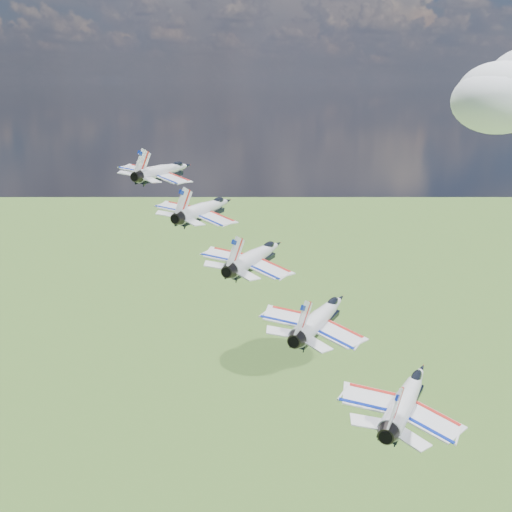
% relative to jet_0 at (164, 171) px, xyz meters
% --- Properties ---
extents(cloud_far, '(68.70, 53.98, 26.99)m').
position_rel_jet_0_xyz_m(cloud_far, '(76.27, 212.02, 9.68)').
color(cloud_far, white).
extents(jet_0, '(13.90, 17.13, 6.21)m').
position_rel_jet_0_xyz_m(jet_0, '(0.00, 0.00, 0.00)').
color(jet_0, silver).
extents(jet_1, '(13.90, 17.13, 6.21)m').
position_rel_jet_0_xyz_m(jet_1, '(8.80, -8.74, -3.58)').
color(jet_1, white).
extents(jet_2, '(13.90, 17.13, 6.21)m').
position_rel_jet_0_xyz_m(jet_2, '(17.60, -17.48, -7.16)').
color(jet_2, white).
extents(jet_3, '(13.90, 17.13, 6.21)m').
position_rel_jet_0_xyz_m(jet_3, '(26.40, -26.21, -10.74)').
color(jet_3, white).
extents(jet_4, '(13.90, 17.13, 6.21)m').
position_rel_jet_0_xyz_m(jet_4, '(35.20, -34.95, -14.32)').
color(jet_4, white).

